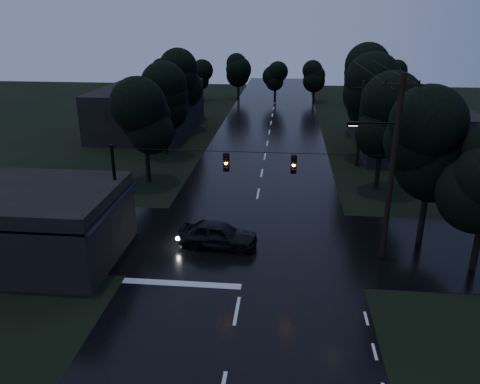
% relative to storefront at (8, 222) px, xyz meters
% --- Properties ---
extents(main_road, '(12.00, 120.00, 0.02)m').
position_rel_storefront_xyz_m(main_road, '(12.95, 21.00, -2.02)').
color(main_road, black).
rests_on(main_road, ground).
extents(cross_street, '(60.00, 9.00, 0.02)m').
position_rel_storefront_xyz_m(cross_street, '(12.95, 3.00, -2.02)').
color(cross_street, black).
rests_on(cross_street, ground).
extents(storefront, '(12.15, 7.00, 4.00)m').
position_rel_storefront_xyz_m(storefront, '(0.00, 0.00, 0.00)').
color(storefront, black).
rests_on(storefront, ground).
extents(building_far_right, '(10.00, 14.00, 4.40)m').
position_rel_storefront_xyz_m(building_far_right, '(26.95, 25.00, 0.18)').
color(building_far_right, black).
rests_on(building_far_right, ground).
extents(building_far_left, '(10.00, 16.00, 5.00)m').
position_rel_storefront_xyz_m(building_far_left, '(-1.05, 31.00, 0.48)').
color(building_far_left, black).
rests_on(building_far_left, ground).
extents(utility_pole_main, '(3.50, 0.30, 10.00)m').
position_rel_storefront_xyz_m(utility_pole_main, '(20.36, 2.00, 3.24)').
color(utility_pole_main, black).
rests_on(utility_pole_main, ground).
extents(utility_pole_far, '(2.00, 0.30, 7.50)m').
position_rel_storefront_xyz_m(utility_pole_far, '(21.25, 19.00, 1.86)').
color(utility_pole_far, black).
rests_on(utility_pole_far, ground).
extents(anchor_pole_left, '(0.18, 0.18, 6.00)m').
position_rel_storefront_xyz_m(anchor_pole_left, '(5.45, 2.00, 0.98)').
color(anchor_pole_left, black).
rests_on(anchor_pole_left, ground).
extents(span_signals, '(15.00, 0.37, 1.12)m').
position_rel_storefront_xyz_m(span_signals, '(13.50, 1.99, 3.22)').
color(span_signals, black).
rests_on(span_signals, ground).
extents(tree_corner_near, '(4.48, 4.48, 9.44)m').
position_rel_storefront_xyz_m(tree_corner_near, '(22.95, 4.00, 3.97)').
color(tree_corner_near, black).
rests_on(tree_corner_near, ground).
extents(tree_left_a, '(3.92, 3.92, 8.26)m').
position_rel_storefront_xyz_m(tree_left_a, '(3.95, 13.00, 3.22)').
color(tree_left_a, black).
rests_on(tree_left_a, ground).
extents(tree_left_b, '(4.20, 4.20, 8.85)m').
position_rel_storefront_xyz_m(tree_left_b, '(3.35, 21.00, 3.60)').
color(tree_left_b, black).
rests_on(tree_left_b, ground).
extents(tree_left_c, '(4.48, 4.48, 9.44)m').
position_rel_storefront_xyz_m(tree_left_c, '(2.75, 31.00, 3.97)').
color(tree_left_c, black).
rests_on(tree_left_c, ground).
extents(tree_right_a, '(4.20, 4.20, 8.85)m').
position_rel_storefront_xyz_m(tree_right_a, '(21.95, 13.00, 3.60)').
color(tree_right_a, black).
rests_on(tree_right_a, ground).
extents(tree_right_b, '(4.48, 4.48, 9.44)m').
position_rel_storefront_xyz_m(tree_right_b, '(22.55, 21.00, 3.97)').
color(tree_right_b, black).
rests_on(tree_right_b, ground).
extents(tree_right_c, '(4.76, 4.76, 10.03)m').
position_rel_storefront_xyz_m(tree_right_c, '(23.15, 31.00, 4.35)').
color(tree_right_c, black).
rests_on(tree_right_c, ground).
extents(car, '(4.67, 2.23, 1.54)m').
position_rel_storefront_xyz_m(car, '(11.19, 2.26, -1.25)').
color(car, black).
rests_on(car, ground).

